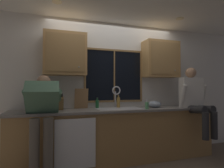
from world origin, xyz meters
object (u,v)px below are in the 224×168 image
(knife_block, at_px, (60,103))
(soap_dispenser, at_px, (147,105))
(mixing_bowl, at_px, (154,104))
(bottle_green_glass, at_px, (97,104))
(cutting_board, at_px, (81,99))
(person_sitting_on_counter, at_px, (195,98))
(person_standing, at_px, (42,112))
(bottle_tall_clear, at_px, (118,102))

(knife_block, distance_m, soap_dispenser, 1.48)
(mixing_bowl, xyz_separation_m, bottle_green_glass, (-1.06, 0.21, 0.02))
(cutting_board, distance_m, bottle_green_glass, 0.30)
(mixing_bowl, bearing_deg, person_sitting_on_counter, -20.43)
(person_standing, relative_size, person_sitting_on_counter, 1.18)
(person_sitting_on_counter, distance_m, cutting_board, 2.10)
(soap_dispenser, xyz_separation_m, bottle_green_glass, (-0.79, 0.42, 0.02))
(person_standing, xyz_separation_m, knife_block, (0.25, 0.37, 0.09))
(bottle_green_glass, xyz_separation_m, bottle_tall_clear, (0.40, -0.03, 0.02))
(knife_block, bearing_deg, soap_dispenser, -11.91)
(mixing_bowl, distance_m, bottle_green_glass, 1.08)
(cutting_board, relative_size, bottle_green_glass, 1.85)
(cutting_board, distance_m, bottle_tall_clear, 0.69)
(soap_dispenser, bearing_deg, knife_block, 168.09)
(person_standing, relative_size, soap_dispenser, 8.87)
(person_standing, bearing_deg, soap_dispenser, 2.32)
(bottle_green_glass, bearing_deg, knife_block, -170.57)
(knife_block, distance_m, bottle_tall_clear, 1.06)
(bottle_tall_clear, bearing_deg, cutting_board, 176.40)
(person_standing, bearing_deg, cutting_board, 38.58)
(person_sitting_on_counter, bearing_deg, person_standing, -179.77)
(cutting_board, relative_size, soap_dispenser, 2.14)
(knife_block, distance_m, mixing_bowl, 1.72)
(person_sitting_on_counter, relative_size, soap_dispenser, 7.51)
(knife_block, distance_m, bottle_green_glass, 0.67)
(bottle_tall_clear, bearing_deg, person_standing, -160.94)
(mixing_bowl, relative_size, soap_dispenser, 1.52)
(soap_dispenser, bearing_deg, person_sitting_on_counter, -3.41)
(bottle_green_glass, bearing_deg, soap_dispenser, -27.80)
(knife_block, xyz_separation_m, bottle_green_glass, (0.66, 0.11, -0.03))
(person_standing, xyz_separation_m, soap_dispenser, (1.69, 0.07, 0.05))
(person_sitting_on_counter, distance_m, mixing_bowl, 0.76)
(cutting_board, height_order, bottle_green_glass, cutting_board)
(knife_block, height_order, cutting_board, cutting_board)
(cutting_board, bearing_deg, knife_block, -162.24)
(person_standing, distance_m, knife_block, 0.46)
(cutting_board, bearing_deg, bottle_green_glass, -1.98)
(bottle_green_glass, bearing_deg, mixing_bowl, -11.33)
(person_sitting_on_counter, bearing_deg, mixing_bowl, 159.57)
(person_standing, height_order, knife_block, person_standing)
(mixing_bowl, distance_m, bottle_tall_clear, 0.68)
(soap_dispenser, xyz_separation_m, bottle_tall_clear, (-0.39, 0.38, 0.04))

